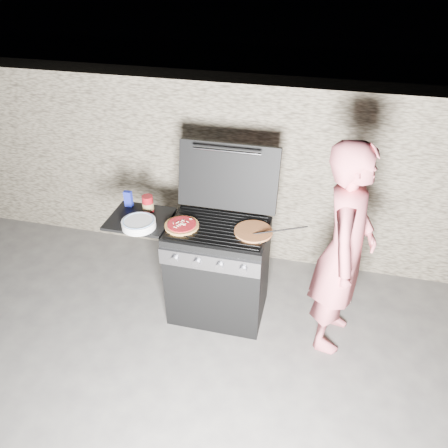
% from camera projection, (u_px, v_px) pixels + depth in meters
% --- Properties ---
extents(ground, '(50.00, 50.00, 0.00)m').
position_uv_depth(ground, '(219.00, 309.00, 3.99)').
color(ground, '#484543').
extents(stone_wall, '(8.00, 0.35, 1.80)m').
position_uv_depth(stone_wall, '(244.00, 170.00, 4.33)').
color(stone_wall, tan).
rests_on(stone_wall, ground).
extents(gas_grill, '(1.34, 0.79, 0.91)m').
position_uv_depth(gas_grill, '(190.00, 267.00, 3.78)').
color(gas_grill, black).
rests_on(gas_grill, ground).
extents(pizza_topped, '(0.33, 0.33, 0.03)m').
position_uv_depth(pizza_topped, '(182.00, 225.00, 3.48)').
color(pizza_topped, tan).
rests_on(pizza_topped, gas_grill).
extents(pizza_plain, '(0.38, 0.38, 0.02)m').
position_uv_depth(pizza_plain, '(253.00, 231.00, 3.42)').
color(pizza_plain, '#D3813D').
rests_on(pizza_plain, gas_grill).
extents(sauce_jar, '(0.10, 0.10, 0.14)m').
position_uv_depth(sauce_jar, '(148.00, 204.00, 3.66)').
color(sauce_jar, maroon).
rests_on(sauce_jar, gas_grill).
extents(blue_carton, '(0.07, 0.04, 0.14)m').
position_uv_depth(blue_carton, '(128.00, 199.00, 3.72)').
color(blue_carton, navy).
rests_on(blue_carton, gas_grill).
extents(plate_stack, '(0.33, 0.33, 0.06)m').
position_uv_depth(plate_stack, '(139.00, 224.00, 3.48)').
color(plate_stack, white).
rests_on(plate_stack, gas_grill).
extents(person, '(0.51, 0.70, 1.77)m').
position_uv_depth(person, '(344.00, 251.00, 3.26)').
color(person, '#EA6C76').
rests_on(person, ground).
extents(tongs, '(0.45, 0.11, 0.09)m').
position_uv_depth(tongs, '(278.00, 231.00, 3.36)').
color(tongs, black).
rests_on(tongs, gas_grill).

